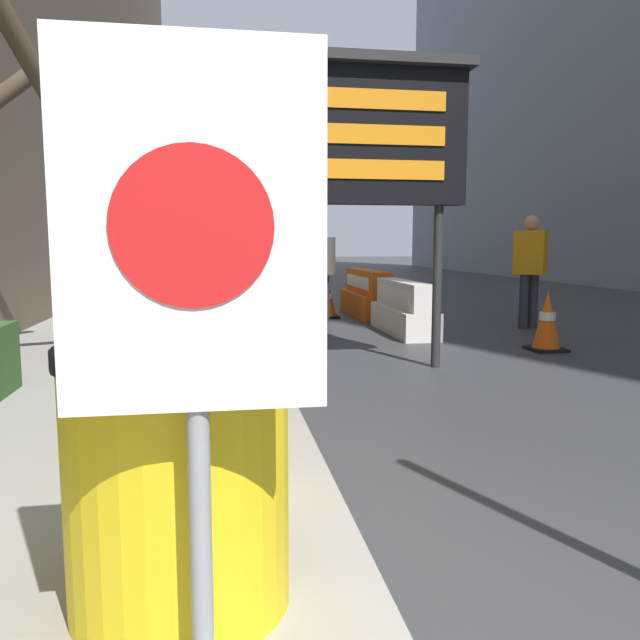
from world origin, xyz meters
TOP-DOWN VIEW (x-y plane):
  - barrel_drum_foreground at (-0.73, 0.45)m, footprint 0.78×0.78m
  - barrel_drum_middle at (-0.71, 1.51)m, footprint 0.78×0.78m
  - barrel_drum_back at (-0.71, 2.58)m, footprint 0.78×0.78m
  - warning_sign at (-0.64, -0.04)m, footprint 0.67×0.08m
  - message_board at (0.76, 4.83)m, footprint 2.65×0.36m
  - jersey_barrier_white at (2.19, 7.42)m, footprint 0.53×1.97m
  - jersey_barrier_orange_far at (2.19, 9.75)m, footprint 0.61×2.17m
  - traffic_cone_near at (1.40, 9.53)m, footprint 0.39×0.39m
  - traffic_cone_mid at (2.51, 10.52)m, footprint 0.42×0.42m
  - traffic_cone_far at (3.53, 5.62)m, footprint 0.43×0.43m
  - traffic_light_near_curb at (0.52, 14.03)m, footprint 0.28×0.44m
  - pedestrian_worker at (4.31, 7.59)m, footprint 0.54×0.53m
  - pedestrian_passerby at (1.18, 9.02)m, footprint 0.47×0.51m

SIDE VIEW (x-z plane):
  - traffic_cone_near at x=1.40m, z-range -0.01..0.69m
  - jersey_barrier_white at x=2.19m, z-range -0.05..0.75m
  - traffic_cone_mid at x=2.51m, z-range -0.01..0.75m
  - traffic_cone_far at x=3.53m, z-range -0.01..0.76m
  - jersey_barrier_orange_far at x=2.19m, z-range -0.05..0.81m
  - barrel_drum_foreground at x=-0.73m, z-range 0.13..1.03m
  - barrel_drum_middle at x=-0.71m, z-range 0.13..1.03m
  - barrel_drum_back at x=-0.71m, z-range 0.13..1.03m
  - pedestrian_passerby at x=1.18m, z-range 0.15..1.84m
  - pedestrian_worker at x=4.31m, z-range 0.16..1.95m
  - warning_sign at x=-0.64m, z-range 0.44..2.18m
  - message_board at x=0.76m, z-range 0.84..4.10m
  - traffic_light_near_curb at x=0.52m, z-range 0.84..4.56m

